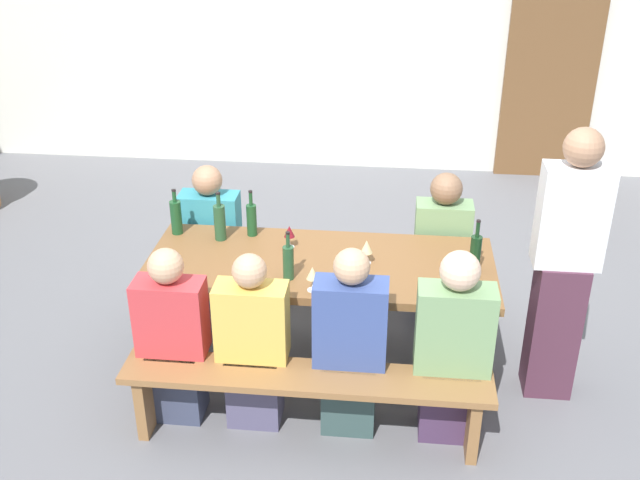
# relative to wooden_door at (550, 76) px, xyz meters

# --- Properties ---
(ground_plane) EXTENTS (24.00, 24.00, 0.00)m
(ground_plane) POSITION_rel_wooden_door_xyz_m (-1.93, -3.54, -1.05)
(ground_plane) COLOR slate
(back_wall) EXTENTS (14.00, 0.20, 3.20)m
(back_wall) POSITION_rel_wooden_door_xyz_m (-1.93, 0.14, 0.55)
(back_wall) COLOR silver
(back_wall) RESTS_ON ground
(wooden_door) EXTENTS (0.90, 0.06, 2.10)m
(wooden_door) POSITION_rel_wooden_door_xyz_m (0.00, 0.00, 0.00)
(wooden_door) COLOR brown
(wooden_door) RESTS_ON ground
(tasting_table) EXTENTS (2.14, 0.88, 0.75)m
(tasting_table) POSITION_rel_wooden_door_xyz_m (-1.93, -3.54, -0.37)
(tasting_table) COLOR brown
(tasting_table) RESTS_ON ground
(bench_near) EXTENTS (2.04, 0.30, 0.45)m
(bench_near) POSITION_rel_wooden_door_xyz_m (-1.93, -4.28, -0.69)
(bench_near) COLOR olive
(bench_near) RESTS_ON ground
(bench_far) EXTENTS (2.04, 0.30, 0.45)m
(bench_far) POSITION_rel_wooden_door_xyz_m (-1.93, -2.80, -0.69)
(bench_far) COLOR olive
(bench_far) RESTS_ON ground
(wine_bottle_0) EXTENTS (0.08, 0.08, 0.33)m
(wine_bottle_0) POSITION_rel_wooden_door_xyz_m (-2.60, -3.30, -0.17)
(wine_bottle_0) COLOR #234C2D
(wine_bottle_0) RESTS_ON tasting_table
(wine_bottle_1) EXTENTS (0.07, 0.07, 0.32)m
(wine_bottle_1) POSITION_rel_wooden_door_xyz_m (-2.41, -3.21, -0.18)
(wine_bottle_1) COLOR #194723
(wine_bottle_1) RESTS_ON tasting_table
(wine_bottle_2) EXTENTS (0.07, 0.07, 0.34)m
(wine_bottle_2) POSITION_rel_wooden_door_xyz_m (-1.00, -3.55, -0.18)
(wine_bottle_2) COLOR #143319
(wine_bottle_2) RESTS_ON tasting_table
(wine_bottle_3) EXTENTS (0.07, 0.07, 0.30)m
(wine_bottle_3) POSITION_rel_wooden_door_xyz_m (-2.09, -3.76, -0.19)
(wine_bottle_3) COLOR #234C2D
(wine_bottle_3) RESTS_ON tasting_table
(wine_bottle_4) EXTENTS (0.07, 0.07, 0.31)m
(wine_bottle_4) POSITION_rel_wooden_door_xyz_m (-2.91, -3.24, -0.18)
(wine_bottle_4) COLOR #194723
(wine_bottle_4) RESTS_ON tasting_table
(wine_glass_0) EXTENTS (0.07, 0.07, 0.16)m
(wine_glass_0) POSITION_rel_wooden_door_xyz_m (-1.64, -3.53, -0.19)
(wine_glass_0) COLOR silver
(wine_glass_0) RESTS_ON tasting_table
(wine_glass_1) EXTENTS (0.07, 0.07, 0.16)m
(wine_glass_1) POSITION_rel_wooden_door_xyz_m (-2.87, -3.82, -0.19)
(wine_glass_1) COLOR silver
(wine_glass_1) RESTS_ON tasting_table
(wine_glass_2) EXTENTS (0.07, 0.07, 0.15)m
(wine_glass_2) POSITION_rel_wooden_door_xyz_m (-2.14, -3.37, -0.19)
(wine_glass_2) COLOR silver
(wine_glass_2) RESTS_ON tasting_table
(wine_glass_3) EXTENTS (0.07, 0.07, 0.15)m
(wine_glass_3) POSITION_rel_wooden_door_xyz_m (-1.93, -3.88, -0.19)
(wine_glass_3) COLOR silver
(wine_glass_3) RESTS_ON tasting_table
(seated_guest_near_0) EXTENTS (0.39, 0.24, 1.10)m
(seated_guest_near_0) POSITION_rel_wooden_door_xyz_m (-2.70, -4.13, -0.53)
(seated_guest_near_0) COLOR #383F58
(seated_guest_near_0) RESTS_ON ground
(seated_guest_near_1) EXTENTS (0.40, 0.24, 1.09)m
(seated_guest_near_1) POSITION_rel_wooden_door_xyz_m (-2.25, -4.13, -0.54)
(seated_guest_near_1) COLOR #504C6A
(seated_guest_near_1) RESTS_ON ground
(seated_guest_near_2) EXTENTS (0.40, 0.24, 1.15)m
(seated_guest_near_2) POSITION_rel_wooden_door_xyz_m (-1.70, -4.13, -0.51)
(seated_guest_near_2) COLOR #324948
(seated_guest_near_2) RESTS_ON ground
(seated_guest_near_3) EXTENTS (0.42, 0.24, 1.17)m
(seated_guest_near_3) POSITION_rel_wooden_door_xyz_m (-1.14, -4.13, -0.50)
(seated_guest_near_3) COLOR #452E4D
(seated_guest_near_3) RESTS_ON ground
(seated_guest_far_0) EXTENTS (0.41, 0.24, 1.12)m
(seated_guest_far_0) POSITION_rel_wooden_door_xyz_m (-2.76, -2.95, -0.52)
(seated_guest_far_0) COLOR #423572
(seated_guest_far_0) RESTS_ON ground
(seated_guest_far_1) EXTENTS (0.38, 0.24, 1.13)m
(seated_guest_far_1) POSITION_rel_wooden_door_xyz_m (-1.15, -2.95, -0.51)
(seated_guest_far_1) COLOR navy
(seated_guest_far_1) RESTS_ON ground
(standing_host) EXTENTS (0.37, 0.24, 1.70)m
(standing_host) POSITION_rel_wooden_door_xyz_m (-0.50, -3.66, -0.22)
(standing_host) COLOR #4C293A
(standing_host) RESTS_ON ground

